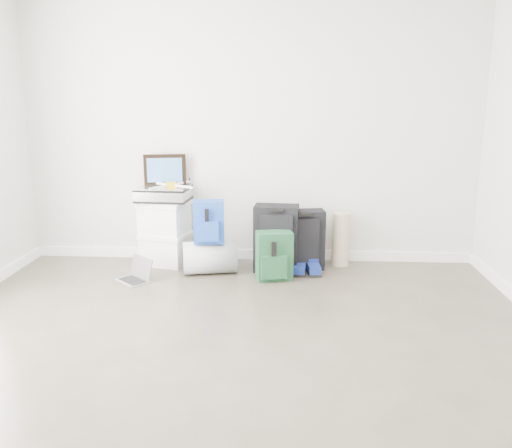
# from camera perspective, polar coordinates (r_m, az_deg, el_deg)

# --- Properties ---
(ground) EXTENTS (5.00, 5.00, 0.00)m
(ground) POSITION_cam_1_polar(r_m,az_deg,el_deg) (3.35, -3.52, -16.26)
(ground) COLOR #3B352B
(ground) RESTS_ON ground
(room_envelope) EXTENTS (4.52, 5.02, 2.71)m
(room_envelope) POSITION_cam_1_polar(r_m,az_deg,el_deg) (2.93, -3.97, 14.71)
(room_envelope) COLOR silver
(room_envelope) RESTS_ON ground
(boxes_stack) EXTENTS (0.53, 0.47, 0.64)m
(boxes_stack) POSITION_cam_1_polar(r_m,az_deg,el_deg) (5.47, -9.54, -0.89)
(boxes_stack) COLOR white
(boxes_stack) RESTS_ON ground
(briefcase) EXTENTS (0.52, 0.40, 0.14)m
(briefcase) POSITION_cam_1_polar(r_m,az_deg,el_deg) (5.39, -9.70, 3.12)
(briefcase) COLOR #B2B2B7
(briefcase) RESTS_ON boxes_stack
(painting) EXTENTS (0.41, 0.10, 0.31)m
(painting) POSITION_cam_1_polar(r_m,az_deg,el_deg) (5.45, -9.57, 5.64)
(painting) COLOR black
(painting) RESTS_ON briefcase
(drone) EXTENTS (0.49, 0.49, 0.05)m
(drone) POSITION_cam_1_polar(r_m,az_deg,el_deg) (5.34, -8.95, 4.09)
(drone) COLOR gold
(drone) RESTS_ON briefcase
(duffel_bag) EXTENTS (0.55, 0.40, 0.31)m
(duffel_bag) POSITION_cam_1_polar(r_m,az_deg,el_deg) (5.17, -4.88, -3.52)
(duffel_bag) COLOR gray
(duffel_bag) RESTS_ON ground
(blue_backpack) EXTENTS (0.30, 0.24, 0.40)m
(blue_backpack) POSITION_cam_1_polar(r_m,az_deg,el_deg) (5.05, -5.01, 0.14)
(blue_backpack) COLOR navy
(blue_backpack) RESTS_ON duffel_bag
(large_suitcase) EXTENTS (0.43, 0.30, 0.64)m
(large_suitcase) POSITION_cam_1_polar(r_m,az_deg,el_deg) (5.17, 2.14, -1.54)
(large_suitcase) COLOR black
(large_suitcase) RESTS_ON ground
(green_backpack) EXTENTS (0.35, 0.29, 0.45)m
(green_backpack) POSITION_cam_1_polar(r_m,az_deg,el_deg) (4.96, 1.93, -3.47)
(green_backpack) COLOR #163E23
(green_backpack) RESTS_ON ground
(carry_on) EXTENTS (0.39, 0.29, 0.58)m
(carry_on) POSITION_cam_1_polar(r_m,az_deg,el_deg) (5.28, 5.14, -1.65)
(carry_on) COLOR black
(carry_on) RESTS_ON ground
(shoes) EXTENTS (0.27, 0.30, 0.10)m
(shoes) POSITION_cam_1_polar(r_m,az_deg,el_deg) (5.20, 5.35, -4.66)
(shoes) COLOR black
(shoes) RESTS_ON ground
(rolled_rug) EXTENTS (0.17, 0.17, 0.53)m
(rolled_rug) POSITION_cam_1_polar(r_m,az_deg,el_deg) (5.44, 8.92, -1.57)
(rolled_rug) COLOR tan
(rolled_rug) RESTS_ON ground
(laptop) EXTENTS (0.37, 0.36, 0.22)m
(laptop) POSITION_cam_1_polar(r_m,az_deg,el_deg) (5.09, -12.52, -5.30)
(laptop) COLOR #B8B7BC
(laptop) RESTS_ON ground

